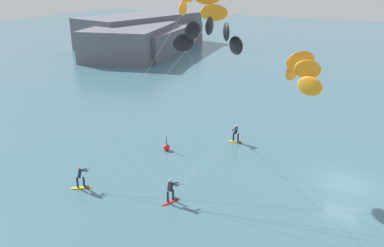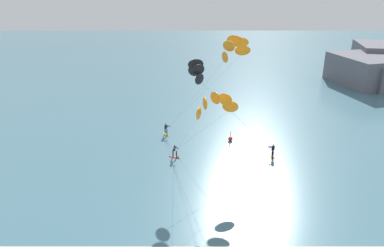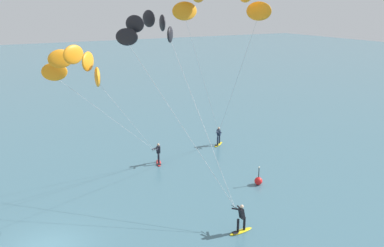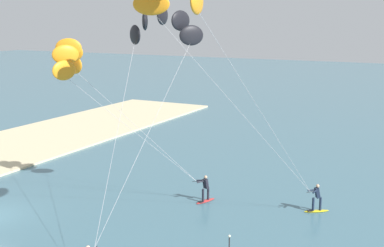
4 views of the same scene
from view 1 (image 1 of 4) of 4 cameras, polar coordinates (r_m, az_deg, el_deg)
The scene contains 6 objects.
ground_plane at distance 30.82m, azimuth 21.37°, elevation -8.18°, with size 240.00×240.00×0.00m, color #426B7A.
kitesurfer_nearshore at distance 24.86m, azimuth 2.80°, elevation 11.68°, with size 10.10×4.58×11.86m.
kitesurfer_mid_water at distance 24.46m, azimuth 14.63°, elevation 6.69°, with size 7.11×8.90×10.01m.
kitesurfer_far_out at distance 29.04m, azimuth 0.15°, elevation 16.56°, with size 10.75×8.58×13.79m.
marker_buoy at distance 33.95m, azimuth -3.73°, elevation -3.43°, with size 0.56×0.56×1.38m.
distant_headland at distance 82.34m, azimuth -7.27°, elevation 12.55°, with size 36.31×22.35×6.42m.
Camera 1 is at (-27.32, -2.06, 14.10)m, focal length 36.72 mm.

